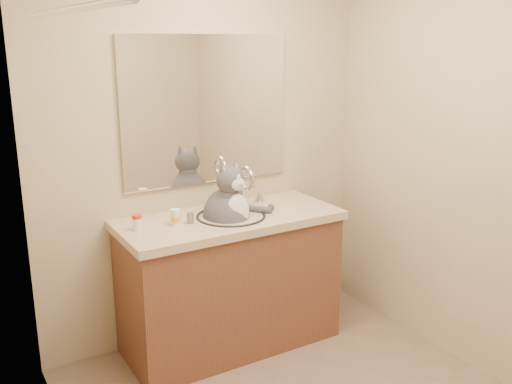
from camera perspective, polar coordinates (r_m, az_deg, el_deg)
room at (r=2.54m, az=7.59°, el=-0.50°), size 2.22×2.52×2.42m
vanity at (r=3.56m, az=-2.59°, el=-8.63°), size 1.34×0.59×1.12m
mirror at (r=3.52m, az=-4.90°, el=8.14°), size 1.10×0.02×0.90m
shower_curtain at (r=2.23m, az=-16.22°, el=-7.84°), size 0.02×1.30×1.93m
cat at (r=3.39m, az=-2.84°, el=-2.18°), size 0.45×0.36×0.55m
pill_bottle_redcap at (r=3.21m, az=-11.82°, el=-3.01°), size 0.06×0.06×0.09m
pill_bottle_orange at (r=3.26m, az=-8.06°, el=-2.55°), size 0.07×0.07×0.09m
grey_canister at (r=3.28m, az=-6.59°, el=-2.61°), size 0.04×0.04×0.06m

